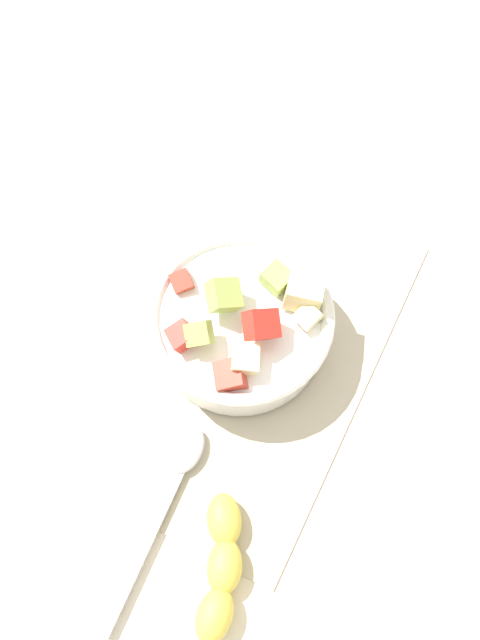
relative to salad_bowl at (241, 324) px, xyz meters
name	(u,v)px	position (x,y,z in m)	size (l,w,h in m)	color
ground_plane	(226,341)	(0.01, -0.01, -0.05)	(2.40, 2.40, 0.00)	silver
placemat	(226,340)	(0.01, -0.01, -0.04)	(0.45, 0.34, 0.01)	#BCB299
salad_bowl	(241,324)	(0.00, 0.00, 0.00)	(0.21, 0.21, 0.11)	white
serving_spoon	(167,492)	(0.20, 0.01, -0.03)	(0.23, 0.04, 0.01)	#B7B7BC
banana_whole	(221,567)	(0.24, 0.10, -0.03)	(0.15, 0.09, 0.04)	yellow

